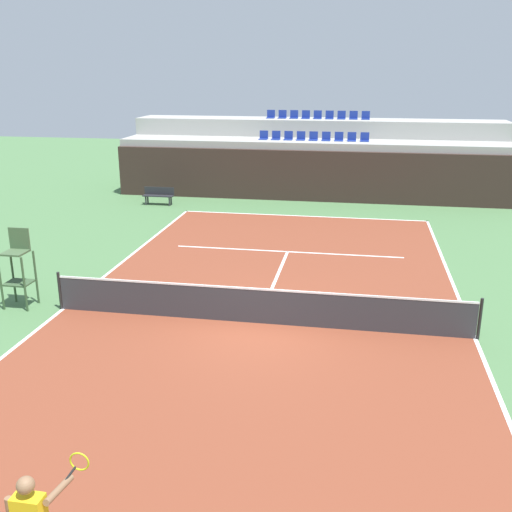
{
  "coord_description": "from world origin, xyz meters",
  "views": [
    {
      "loc": [
        2.43,
        -13.94,
        6.33
      ],
      "look_at": [
        -0.39,
        2.0,
        1.2
      ],
      "focal_mm": 41.39,
      "sensor_mm": 36.0,
      "label": 1
    }
  ],
  "objects": [
    {
      "name": "seating_row_upper",
      "position": [
        -0.0,
        19.1,
        3.88
      ],
      "size": [
        5.61,
        0.44,
        0.44
      ],
      "color": "navy",
      "rests_on": "stands_tier_upper"
    },
    {
      "name": "seating_row_lower",
      "position": [
        -0.0,
        16.7,
        2.99
      ],
      "size": [
        5.61,
        0.44,
        0.44
      ],
      "color": "navy",
      "rests_on": "stands_tier_lower"
    },
    {
      "name": "sideline_left",
      "position": [
        -5.45,
        0.0,
        0.01
      ],
      "size": [
        0.1,
        24.0,
        0.0
      ],
      "primitive_type": "cube",
      "color": "white",
      "rests_on": "court_surface"
    },
    {
      "name": "tennis_net",
      "position": [
        0.0,
        0.0,
        0.51
      ],
      "size": [
        11.08,
        0.08,
        1.07
      ],
      "color": "black",
      "rests_on": "court_surface"
    },
    {
      "name": "back_wall",
      "position": [
        0.0,
        15.25,
        1.26
      ],
      "size": [
        19.96,
        0.3,
        2.51
      ],
      "primitive_type": "cube",
      "color": "#33231E",
      "rests_on": "ground_plane"
    },
    {
      "name": "stands_tier_upper",
      "position": [
        0.0,
        19.0,
        1.88
      ],
      "size": [
        19.96,
        2.4,
        3.76
      ],
      "primitive_type": "cube",
      "color": "#9E9E99",
      "rests_on": "ground_plane"
    },
    {
      "name": "sideline_right",
      "position": [
        5.45,
        0.0,
        0.01
      ],
      "size": [
        0.1,
        24.0,
        0.0
      ],
      "primitive_type": "cube",
      "color": "white",
      "rests_on": "court_surface"
    },
    {
      "name": "stands_tier_lower",
      "position": [
        0.0,
        16.6,
        1.43
      ],
      "size": [
        19.96,
        2.4,
        2.86
      ],
      "primitive_type": "cube",
      "color": "#9E9E99",
      "rests_on": "ground_plane"
    },
    {
      "name": "baseline_far",
      "position": [
        0.0,
        11.95,
        0.01
      ],
      "size": [
        11.0,
        0.1,
        0.0
      ],
      "primitive_type": "cube",
      "color": "white",
      "rests_on": "court_surface"
    },
    {
      "name": "ground_plane",
      "position": [
        0.0,
        0.0,
        0.0
      ],
      "size": [
        80.0,
        80.0,
        0.0
      ],
      "primitive_type": "plane",
      "color": "#477042"
    },
    {
      "name": "player_bench",
      "position": [
        -7.19,
        13.14,
        0.51
      ],
      "size": [
        1.5,
        0.4,
        0.85
      ],
      "color": "#232328",
      "rests_on": "ground_plane"
    },
    {
      "name": "court_surface",
      "position": [
        0.0,
        0.0,
        0.01
      ],
      "size": [
        11.0,
        24.0,
        0.01
      ],
      "primitive_type": "cube",
      "color": "brown",
      "rests_on": "ground_plane"
    },
    {
      "name": "service_line_far",
      "position": [
        0.0,
        6.4,
        0.01
      ],
      "size": [
        8.26,
        0.1,
        0.0
      ],
      "primitive_type": "cube",
      "color": "white",
      "rests_on": "court_surface"
    },
    {
      "name": "centre_service_line",
      "position": [
        0.0,
        3.2,
        0.01
      ],
      "size": [
        0.1,
        6.4,
        0.0
      ],
      "primitive_type": "cube",
      "color": "white",
      "rests_on": "court_surface"
    },
    {
      "name": "umpire_chair",
      "position": [
        -6.7,
        0.06,
        1.19
      ],
      "size": [
        0.76,
        0.66,
        2.2
      ],
      "color": "#334C2D",
      "rests_on": "ground_plane"
    }
  ]
}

